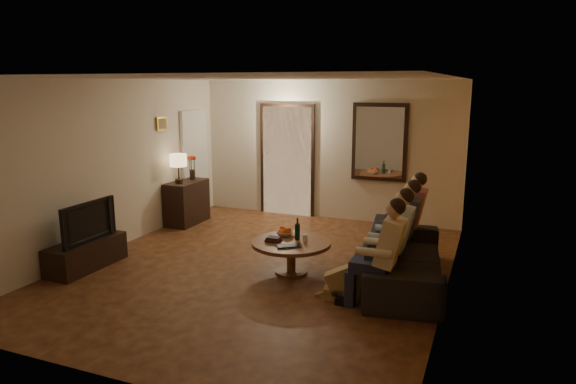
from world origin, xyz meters
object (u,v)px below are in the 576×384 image
at_px(person_b, 394,243).
at_px(bowl, 285,233).
at_px(table_lamp, 179,169).
at_px(coffee_table, 291,257).
at_px(tv_stand, 86,254).
at_px(person_c, 402,231).
at_px(person_d, 410,220).
at_px(sofa, 405,257).
at_px(wine_bottle, 297,229).
at_px(dog, 345,277).
at_px(laptop, 290,247).
at_px(person_a, 384,258).
at_px(dresser, 187,202).
at_px(tv, 83,221).

relative_size(person_b, bowl, 4.63).
bearing_deg(table_lamp, coffee_table, -27.95).
xyz_separation_m(tv_stand, person_c, (4.11, 1.43, 0.40)).
relative_size(person_c, person_d, 1.00).
distance_m(sofa, wine_bottle, 1.47).
distance_m(sofa, dog, 1.00).
bearing_deg(tv_stand, dog, 4.79).
distance_m(dog, laptop, 0.89).
height_order(person_d, laptop, person_d).
relative_size(person_a, person_d, 1.00).
height_order(dresser, person_c, person_c).
relative_size(dog, coffee_table, 0.52).
height_order(person_c, coffee_table, person_c).
relative_size(person_d, dog, 2.14).
xyz_separation_m(person_a, laptop, (-1.28, 0.37, -0.14)).
distance_m(table_lamp, person_c, 4.24).
bearing_deg(laptop, person_b, -25.28).
bearing_deg(dog, table_lamp, 140.61).
bearing_deg(wine_bottle, sofa, 5.97).
bearing_deg(person_d, wine_bottle, -141.80).
height_order(table_lamp, person_a, table_lamp).
xyz_separation_m(tv_stand, person_a, (4.11, 0.23, 0.40)).
bearing_deg(dresser, bowl, -29.60).
relative_size(person_c, wine_bottle, 3.87).
height_order(dresser, tv, tv).
distance_m(dresser, bowl, 2.93).
height_order(person_c, bowl, person_c).
height_order(dresser, laptop, dresser).
height_order(table_lamp, sofa, table_lamp).
distance_m(tv, bowl, 2.79).
xyz_separation_m(tv_stand, tv, (0.00, 0.00, 0.48)).
height_order(person_d, dog, person_d).
distance_m(person_b, person_d, 1.20).
bearing_deg(sofa, table_lamp, 65.77).
xyz_separation_m(person_a, wine_bottle, (-1.33, 0.75, 0.01)).
xyz_separation_m(tv, bowl, (2.55, 1.10, -0.19)).
bearing_deg(tv, person_b, -78.53).
bearing_deg(dresser, coffee_table, -31.43).
xyz_separation_m(sofa, person_d, (-0.10, 0.90, 0.26)).
bearing_deg(laptop, wine_bottle, 62.06).
distance_m(tv, person_d, 4.59).
bearing_deg(sofa, tv, 96.71).
height_order(dog, coffee_table, dog).
bearing_deg(table_lamp, dresser, 90.00).
bearing_deg(sofa, dresser, 63.04).
distance_m(tv_stand, sofa, 4.37).
height_order(dresser, person_b, person_b).
bearing_deg(tv, tv_stand, 0.00).
height_order(tv, person_a, person_a).
xyz_separation_m(tv_stand, dog, (3.65, 0.31, 0.08)).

